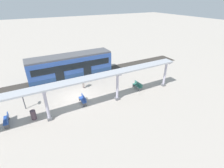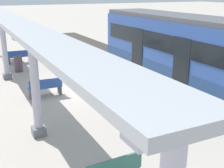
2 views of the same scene
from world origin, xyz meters
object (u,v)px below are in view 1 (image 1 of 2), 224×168
canopy_pillar_fourth (165,74)px  trash_bin (33,115)px  canopy_pillar_third (117,86)px  bench_mid_platform (83,100)px  canopy_pillar_second (47,105)px  bench_near_end (7,120)px  passenger_waiting_near_edge (83,81)px  bench_far_end (138,86)px  platform_info_sign (23,98)px  train_near_carriage (71,66)px

canopy_pillar_fourth → trash_bin: canopy_pillar_fourth is taller
canopy_pillar_third → bench_mid_platform: canopy_pillar_third is taller
canopy_pillar_second → canopy_pillar_third: 7.42m
bench_near_end → passenger_waiting_near_edge: 9.06m
canopy_pillar_second → bench_mid_platform: canopy_pillar_second is taller
bench_far_end → bench_near_end: bearing=-91.1°
bench_near_end → trash_bin: bearing=79.2°
bench_near_end → trash_bin: size_ratio=1.55×
canopy_pillar_third → passenger_waiting_near_edge: 5.07m
trash_bin → canopy_pillar_fourth: bearing=87.0°
platform_info_sign → passenger_waiting_near_edge: size_ratio=1.35×
train_near_carriage → trash_bin: (7.14, -5.82, -1.34)m
trash_bin → bench_far_end: bearing=90.7°
train_near_carriage → bench_near_end: 10.57m
platform_info_sign → bench_far_end: bearing=81.0°
bench_mid_platform → platform_info_sign: (-1.85, -5.69, 0.89)m
train_near_carriage → canopy_pillar_fourth: size_ratio=3.38×
canopy_pillar_second → bench_far_end: canopy_pillar_second is taller
bench_mid_platform → passenger_waiting_near_edge: (-3.21, 1.19, 0.58)m
bench_far_end → trash_bin: 12.28m
canopy_pillar_second → bench_far_end: size_ratio=2.22×
bench_near_end → canopy_pillar_third: bearing=83.4°
bench_far_end → trash_bin: (0.15, -12.28, 0.04)m
canopy_pillar_third → bench_near_end: bearing=-96.6°
canopy_pillar_third → trash_bin: 8.83m
canopy_pillar_second → canopy_pillar_fourth: same height
bench_mid_platform → trash_bin: (0.34, -5.07, 0.04)m
bench_far_end → platform_info_sign: platform_info_sign is taller
canopy_pillar_third → bench_far_end: 3.91m
canopy_pillar_third → bench_near_end: (-1.26, -10.93, -1.27)m
trash_bin → platform_info_sign: 2.43m
canopy_pillar_second → passenger_waiting_near_edge: (-4.38, 4.97, -0.69)m
train_near_carriage → platform_info_sign: 8.14m
canopy_pillar_third → bench_far_end: (-0.98, 3.57, -1.27)m
canopy_pillar_fourth → trash_bin: size_ratio=3.49×
bench_mid_platform → passenger_waiting_near_edge: 3.48m
canopy_pillar_fourth → bench_near_end: canopy_pillar_fourth is taller
bench_far_end → passenger_waiting_near_edge: size_ratio=0.93×
canopy_pillar_third → bench_far_end: canopy_pillar_third is taller
train_near_carriage → canopy_pillar_second: 9.17m
platform_info_sign → passenger_waiting_near_edge: 7.02m
canopy_pillar_third → trash_bin: (-0.83, -8.71, -1.23)m
platform_info_sign → bench_near_end: bearing=-42.3°
platform_info_sign → bench_mid_platform: bearing=72.0°
bench_mid_platform → trash_bin: 5.08m
canopy_pillar_third → canopy_pillar_second: bearing=-90.0°
bench_mid_platform → canopy_pillar_second: bearing=-72.8°
canopy_pillar_third → platform_info_sign: canopy_pillar_third is taller
trash_bin → canopy_pillar_third: bearing=84.6°
canopy_pillar_third → bench_mid_platform: size_ratio=2.25×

